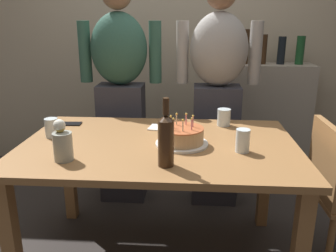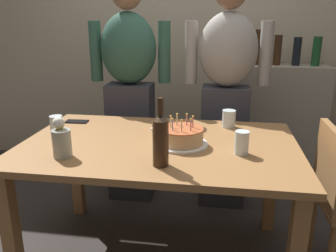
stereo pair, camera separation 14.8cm
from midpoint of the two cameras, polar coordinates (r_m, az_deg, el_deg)
back_wall at (r=3.34m, az=-0.27°, el=15.64°), size 5.20×0.10×2.60m
dining_table at (r=1.95m, az=-3.65°, el=-5.46°), size 1.50×0.96×0.74m
birthday_cake at (r=1.87m, az=0.00°, el=-1.76°), size 0.28×0.28×0.16m
water_glass_near at (r=1.80m, az=9.78°, el=-2.40°), size 0.07×0.07×0.12m
water_glass_far at (r=2.12m, az=-20.37°, el=-0.30°), size 0.07×0.07×0.11m
water_glass_side at (r=2.22m, az=7.21°, el=1.39°), size 0.08×0.08×0.11m
wine_bottle at (r=1.58m, az=-3.03°, el=-2.21°), size 0.07×0.07×0.32m
cell_phone at (r=2.35m, az=-17.47°, el=0.33°), size 0.15×0.08×0.01m
napkin_stack at (r=2.16m, az=-2.77°, el=-0.30°), size 0.19×0.15×0.01m
flower_vase at (r=1.75m, az=-19.20°, el=-2.56°), size 0.09×0.09×0.20m
person_man_bearded at (r=2.65m, az=-9.34°, el=5.68°), size 0.61×0.27×1.66m
person_woman_cardigan at (r=2.58m, az=6.40°, el=5.50°), size 0.61×0.27×1.66m
shelf_cabinet at (r=3.29m, az=14.49°, el=1.23°), size 0.74×0.30×1.30m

